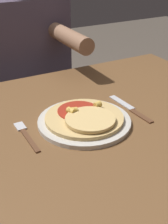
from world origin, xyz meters
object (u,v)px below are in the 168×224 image
(pizza, at_px, (85,117))
(knife, at_px, (131,109))
(fork, at_px, (26,134))
(dining_table, at_px, (87,151))
(person_diner, at_px, (27,66))
(plate, at_px, (84,121))

(pizza, xyz_separation_m, knife, (0.18, 0.01, -0.02))
(fork, bearing_deg, knife, -2.74)
(dining_table, distance_m, person_diner, 0.69)
(knife, distance_m, person_diner, 0.70)
(dining_table, distance_m, fork, 0.22)
(pizza, distance_m, knife, 0.19)
(plate, xyz_separation_m, person_diner, (0.05, 0.69, -0.05))
(pizza, height_order, knife, pizza)
(dining_table, relative_size, knife, 5.64)
(fork, distance_m, person_diner, 0.71)
(pizza, bearing_deg, knife, 3.15)
(dining_table, relative_size, pizza, 5.10)
(pizza, xyz_separation_m, fork, (-0.18, 0.03, -0.02))
(knife, height_order, person_diner, person_diner)
(pizza, distance_m, person_diner, 0.70)
(fork, distance_m, knife, 0.37)
(pizza, bearing_deg, dining_table, 24.25)
(pizza, height_order, person_diner, person_diner)
(knife, bearing_deg, fork, 177.26)
(plate, relative_size, knife, 1.32)
(fork, bearing_deg, person_diner, 70.63)
(knife, xyz_separation_m, person_diner, (-0.13, 0.68, -0.04))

